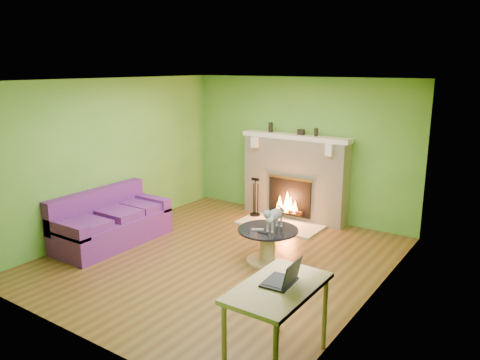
# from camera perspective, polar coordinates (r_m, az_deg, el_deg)

# --- Properties ---
(floor) EXTENTS (5.00, 5.00, 0.00)m
(floor) POSITION_cam_1_polar(r_m,az_deg,el_deg) (7.07, -2.39, -9.50)
(floor) COLOR #533417
(floor) RESTS_ON ground
(ceiling) EXTENTS (5.00, 5.00, 0.00)m
(ceiling) POSITION_cam_1_polar(r_m,az_deg,el_deg) (6.50, -2.62, 12.06)
(ceiling) COLOR white
(ceiling) RESTS_ON wall_back
(wall_back) EXTENTS (5.00, 0.00, 5.00)m
(wall_back) POSITION_cam_1_polar(r_m,az_deg,el_deg) (8.76, 7.34, 3.86)
(wall_back) COLOR #47832A
(wall_back) RESTS_ON floor
(wall_front) EXTENTS (5.00, 0.00, 5.00)m
(wall_front) POSITION_cam_1_polar(r_m,az_deg,el_deg) (4.97, -20.04, -4.61)
(wall_front) COLOR #47832A
(wall_front) RESTS_ON floor
(wall_left) EXTENTS (0.00, 5.00, 5.00)m
(wall_left) POSITION_cam_1_polar(r_m,az_deg,el_deg) (8.18, -15.25, 2.78)
(wall_left) COLOR #47832A
(wall_left) RESTS_ON floor
(wall_right) EXTENTS (0.00, 5.00, 5.00)m
(wall_right) POSITION_cam_1_polar(r_m,az_deg,el_deg) (5.66, 16.13, -2.11)
(wall_right) COLOR #47832A
(wall_right) RESTS_ON floor
(window_frame) EXTENTS (0.00, 1.20, 1.20)m
(window_frame) POSITION_cam_1_polar(r_m,az_deg,el_deg) (4.77, 12.78, -1.70)
(window_frame) COLOR silver
(window_frame) RESTS_ON wall_right
(window_pane) EXTENTS (0.00, 1.06, 1.06)m
(window_pane) POSITION_cam_1_polar(r_m,az_deg,el_deg) (4.78, 12.69, -1.69)
(window_pane) COLOR white
(window_pane) RESTS_ON wall_right
(fireplace) EXTENTS (2.10, 0.46, 1.58)m
(fireplace) POSITION_cam_1_polar(r_m,az_deg,el_deg) (8.70, 6.68, 0.26)
(fireplace) COLOR beige
(fireplace) RESTS_ON floor
(hearth) EXTENTS (1.50, 0.75, 0.03)m
(hearth) POSITION_cam_1_polar(r_m,az_deg,el_deg) (8.48, 4.91, -5.40)
(hearth) COLOR beige
(hearth) RESTS_ON floor
(mantel) EXTENTS (2.10, 0.28, 0.08)m
(mantel) POSITION_cam_1_polar(r_m,az_deg,el_deg) (8.54, 6.76, 5.25)
(mantel) COLOR beige
(mantel) RESTS_ON fireplace
(sofa) EXTENTS (0.87, 1.88, 0.84)m
(sofa) POSITION_cam_1_polar(r_m,az_deg,el_deg) (7.85, -15.52, -5.07)
(sofa) COLOR #4F1A65
(sofa) RESTS_ON floor
(coffee_table) EXTENTS (0.88, 0.88, 0.50)m
(coffee_table) POSITION_cam_1_polar(r_m,az_deg,el_deg) (6.88, 3.40, -7.64)
(coffee_table) COLOR tan
(coffee_table) RESTS_ON floor
(desk) EXTENTS (0.64, 1.10, 0.81)m
(desk) POSITION_cam_1_polar(r_m,az_deg,el_deg) (4.50, 4.66, -13.84)
(desk) COLOR tan
(desk) RESTS_ON floor
(cat) EXTENTS (0.23, 0.58, 0.36)m
(cat) POSITION_cam_1_polar(r_m,az_deg,el_deg) (6.75, 4.25, -4.57)
(cat) COLOR #5D5E62
(cat) RESTS_ON coffee_table
(remote_silver) EXTENTS (0.17, 0.13, 0.02)m
(remote_silver) POSITION_cam_1_polar(r_m,az_deg,el_deg) (6.75, 2.17, -6.05)
(remote_silver) COLOR gray
(remote_silver) RESTS_ON coffee_table
(remote_black) EXTENTS (0.16, 0.05, 0.02)m
(remote_black) POSITION_cam_1_polar(r_m,az_deg,el_deg) (6.64, 2.77, -6.39)
(remote_black) COLOR black
(remote_black) RESTS_ON coffee_table
(laptop) EXTENTS (0.33, 0.37, 0.26)m
(laptop) POSITION_cam_1_polar(r_m,az_deg,el_deg) (4.44, 4.81, -10.91)
(laptop) COLOR black
(laptop) RESTS_ON desk
(fire_tools) EXTENTS (0.19, 0.19, 0.73)m
(fire_tools) POSITION_cam_1_polar(r_m,az_deg,el_deg) (8.79, 1.86, -2.04)
(fire_tools) COLOR black
(fire_tools) RESTS_ON hearth
(mantel_vase_left) EXTENTS (0.08, 0.08, 0.18)m
(mantel_vase_left) POSITION_cam_1_polar(r_m,az_deg,el_deg) (8.80, 3.76, 6.43)
(mantel_vase_left) COLOR black
(mantel_vase_left) RESTS_ON mantel
(mantel_vase_right) EXTENTS (0.07, 0.07, 0.14)m
(mantel_vase_right) POSITION_cam_1_polar(r_m,az_deg,el_deg) (8.38, 9.26, 5.76)
(mantel_vase_right) COLOR black
(mantel_vase_right) RESTS_ON mantel
(mantel_box) EXTENTS (0.12, 0.08, 0.10)m
(mantel_box) POSITION_cam_1_polar(r_m,az_deg,el_deg) (8.51, 7.46, 5.81)
(mantel_box) COLOR black
(mantel_box) RESTS_ON mantel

